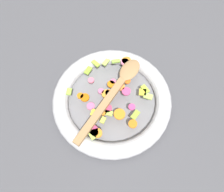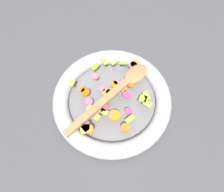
% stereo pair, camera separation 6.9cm
% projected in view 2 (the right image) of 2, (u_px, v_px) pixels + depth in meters
% --- Properties ---
extents(ground_plane, '(4.00, 4.00, 0.00)m').
position_uv_depth(ground_plane, '(112.00, 102.00, 0.73)').
color(ground_plane, '#4C4C51').
extents(skillet, '(0.39, 0.39, 0.05)m').
position_uv_depth(skillet, '(112.00, 100.00, 0.71)').
color(skillet, slate).
rests_on(skillet, ground_plane).
extents(chopped_vegetables, '(0.29, 0.27, 0.01)m').
position_uv_depth(chopped_vegetables, '(111.00, 96.00, 0.69)').
color(chopped_vegetables, orange).
rests_on(chopped_vegetables, skillet).
extents(wooden_spoon, '(0.34, 0.09, 0.01)m').
position_uv_depth(wooden_spoon, '(116.00, 90.00, 0.68)').
color(wooden_spoon, '#A87F51').
rests_on(wooden_spoon, chopped_vegetables).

